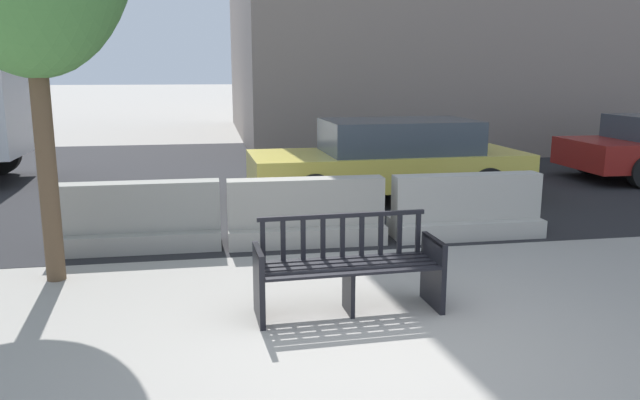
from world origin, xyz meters
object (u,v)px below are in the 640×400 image
jersey_barrier_right (466,211)px  car_taxi_near (391,159)px  jersey_barrier_centre (306,217)px  street_bench (348,270)px  jersey_barrier_left (139,222)px

jersey_barrier_right → car_taxi_near: car_taxi_near is taller
jersey_barrier_centre → street_bench: bearing=-89.6°
jersey_barrier_right → car_taxi_near: bearing=97.0°
street_bench → jersey_barrier_left: size_ratio=0.85×
street_bench → jersey_barrier_centre: street_bench is taller
jersey_barrier_centre → jersey_barrier_right: (2.16, -0.05, 0.00)m
jersey_barrier_left → jersey_barrier_right: same height
street_bench → jersey_barrier_centre: (-0.02, 2.41, -0.06)m
street_bench → jersey_barrier_centre: 2.41m
jersey_barrier_centre → car_taxi_near: (1.85, 2.48, 0.35)m
jersey_barrier_left → jersey_barrier_right: bearing=-1.8°
jersey_barrier_right → car_taxi_near: 2.57m
street_bench → jersey_barrier_right: 3.19m
jersey_barrier_centre → car_taxi_near: bearing=53.3°
jersey_barrier_left → jersey_barrier_right: size_ratio=1.00×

